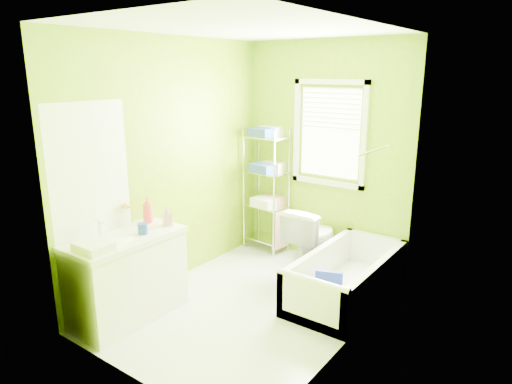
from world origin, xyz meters
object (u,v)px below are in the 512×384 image
Objects in this scene: bathtub at (345,284)px; toilet at (312,238)px; vanity at (127,274)px; wire_shelf_unit at (268,177)px.

toilet is at bearing 146.72° from bathtub.
vanity is (-1.48, -1.53, 0.27)m from bathtub.
wire_shelf_unit is (0.09, 2.16, 0.53)m from vanity.
vanity is 2.23m from wire_shelf_unit.
toilet is 0.99m from wire_shelf_unit.
bathtub is 1.99× the size of toilet.
bathtub is at bearing 145.44° from toilet.
wire_shelf_unit reaches higher than toilet.
wire_shelf_unit is at bearing -17.65° from toilet.
vanity is 0.68× the size of wire_shelf_unit.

